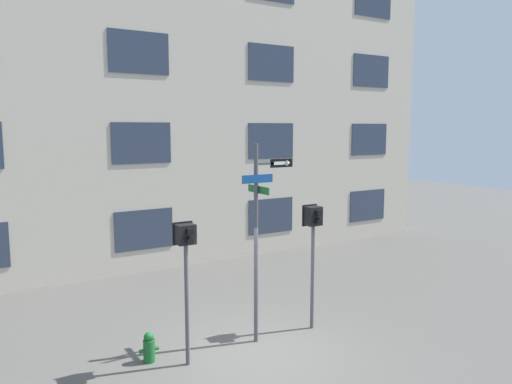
{
  "coord_description": "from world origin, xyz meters",
  "views": [
    {
      "loc": [
        -5.06,
        -8.09,
        4.57
      ],
      "look_at": [
        0.29,
        0.66,
        3.25
      ],
      "focal_mm": 35.0,
      "sensor_mm": 36.0,
      "label": 1
    }
  ],
  "objects": [
    {
      "name": "ground_plane",
      "position": [
        0.0,
        0.0,
        0.0
      ],
      "size": [
        60.0,
        60.0,
        0.0
      ],
      "primitive_type": "plane",
      "color": "#595651"
    },
    {
      "name": "building_facade",
      "position": [
        -0.0,
        7.3,
        6.84
      ],
      "size": [
        24.0,
        0.63,
        13.68
      ],
      "color": "beige",
      "rests_on": "ground_plane"
    },
    {
      "name": "street_sign_pole",
      "position": [
        0.37,
        0.66,
        2.48
      ],
      "size": [
        1.27,
        0.8,
        4.25
      ],
      "color": "#4C4C51",
      "rests_on": "ground_plane"
    },
    {
      "name": "pedestrian_signal_left",
      "position": [
        -1.4,
        0.44,
        2.21
      ],
      "size": [
        0.41,
        0.4,
        2.8
      ],
      "color": "#4C4C51",
      "rests_on": "ground_plane"
    },
    {
      "name": "pedestrian_signal_right",
      "position": [
        1.76,
        0.6,
        2.27
      ],
      "size": [
        0.4,
        0.4,
        2.86
      ],
      "color": "#4C4C51",
      "rests_on": "ground_plane"
    },
    {
      "name": "fire_hydrant",
      "position": [
        -2.0,
        0.94,
        0.29
      ],
      "size": [
        0.39,
        0.23,
        0.61
      ],
      "color": "#196028",
      "rests_on": "ground_plane"
    }
  ]
}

